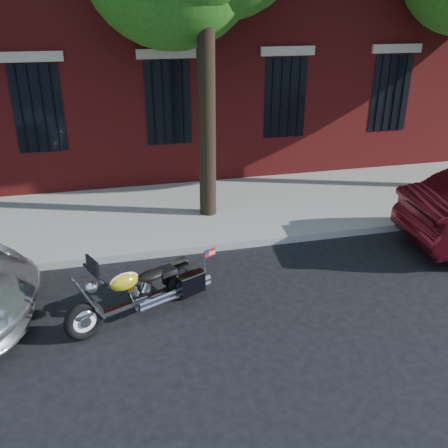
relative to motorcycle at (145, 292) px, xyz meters
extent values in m
plane|color=black|center=(1.22, 0.54, -0.42)|extent=(120.00, 120.00, 0.00)
cube|color=gray|center=(1.22, 1.92, -0.34)|extent=(40.00, 0.16, 0.15)
cube|color=gray|center=(1.22, 3.80, -0.34)|extent=(40.00, 3.60, 0.15)
cube|color=black|center=(1.22, 5.65, 1.78)|extent=(1.10, 0.14, 2.00)
cube|color=#B2A893|center=(1.22, 5.62, 2.93)|extent=(1.40, 0.20, 0.22)
cylinder|color=black|center=(1.22, 5.57, 1.78)|extent=(0.04, 0.04, 2.00)
cylinder|color=black|center=(1.72, 3.44, 2.08)|extent=(0.36, 0.36, 5.00)
torus|color=black|center=(-0.90, -0.40, -0.11)|extent=(0.61, 0.37, 0.61)
torus|color=black|center=(0.67, 0.31, -0.11)|extent=(0.61, 0.37, 0.61)
cylinder|color=white|center=(-0.90, -0.40, -0.11)|extent=(0.43, 0.24, 0.45)
cylinder|color=white|center=(0.67, 0.31, -0.11)|extent=(0.43, 0.24, 0.45)
ellipsoid|color=white|center=(-0.90, -0.40, -0.02)|extent=(0.34, 0.24, 0.17)
ellipsoid|color=yellow|center=(0.67, 0.31, 0.00)|extent=(0.34, 0.25, 0.17)
cube|color=white|center=(-0.11, -0.05, -0.13)|extent=(1.28, 0.64, 0.07)
cylinder|color=white|center=(-0.07, -0.03, -0.14)|extent=(0.33, 0.27, 0.29)
cylinder|color=white|center=(0.41, 0.01, -0.13)|extent=(1.07, 0.54, 0.08)
ellipsoid|color=yellow|center=(-0.30, -0.13, 0.29)|extent=(0.51, 0.42, 0.26)
ellipsoid|color=black|center=(0.12, 0.06, 0.24)|extent=(0.51, 0.42, 0.14)
cube|color=black|center=(0.55, 0.51, -0.01)|extent=(0.46, 0.31, 0.34)
cube|color=black|center=(0.74, 0.08, -0.01)|extent=(0.46, 0.31, 0.34)
cylinder|color=white|center=(-0.67, -0.30, 0.54)|extent=(0.32, 0.66, 0.03)
sphere|color=white|center=(-0.75, -0.33, 0.38)|extent=(0.24, 0.24, 0.18)
cube|color=black|center=(-0.70, -0.31, 0.69)|extent=(0.18, 0.35, 0.25)
cube|color=red|center=(1.06, 0.19, 0.45)|extent=(0.19, 0.09, 0.13)
camera|label=1|loc=(-0.38, -6.61, 4.03)|focal=40.00mm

